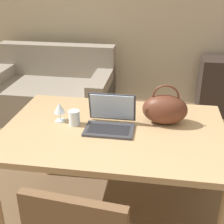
% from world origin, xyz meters
% --- Properties ---
extents(dining_table, '(1.46, 0.98, 0.74)m').
position_xyz_m(dining_table, '(-0.12, 0.72, 0.66)').
color(dining_table, tan).
rests_on(dining_table, ground_plane).
extents(couch, '(1.51, 0.90, 0.82)m').
position_xyz_m(couch, '(-1.18, 2.40, 0.28)').
color(couch, gray).
rests_on(couch, ground_plane).
extents(laptop, '(0.32, 0.26, 0.22)m').
position_xyz_m(laptop, '(-0.15, 0.74, 0.80)').
color(laptop, '#38383D').
rests_on(laptop, dining_table).
extents(drinking_glass, '(0.08, 0.08, 0.10)m').
position_xyz_m(drinking_glass, '(-0.40, 0.74, 0.79)').
color(drinking_glass, silver).
rests_on(drinking_glass, dining_table).
extents(wine_glass, '(0.08, 0.08, 0.13)m').
position_xyz_m(wine_glass, '(-0.51, 0.78, 0.83)').
color(wine_glass, silver).
rests_on(wine_glass, dining_table).
extents(handbag, '(0.30, 0.18, 0.28)m').
position_xyz_m(handbag, '(0.20, 0.85, 0.84)').
color(handbag, '#592D1E').
rests_on(handbag, dining_table).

